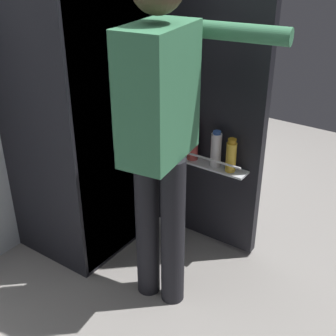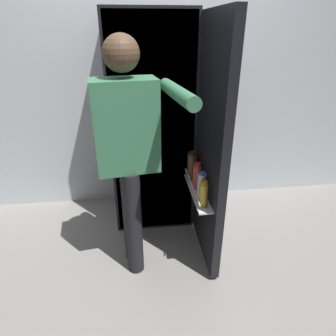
{
  "view_description": "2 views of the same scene",
  "coord_description": "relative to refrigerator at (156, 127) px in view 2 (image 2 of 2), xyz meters",
  "views": [
    {
      "loc": [
        -1.69,
        -1.24,
        1.73
      ],
      "look_at": [
        0.04,
        -0.04,
        0.62
      ],
      "focal_mm": 48.13,
      "sensor_mm": 36.0,
      "label": 1
    },
    {
      "loc": [
        -0.15,
        -1.9,
        1.67
      ],
      "look_at": [
        0.07,
        -0.08,
        0.77
      ],
      "focal_mm": 30.74,
      "sensor_mm": 36.0,
      "label": 2
    }
  ],
  "objects": [
    {
      "name": "ground_plane",
      "position": [
        -0.03,
        -0.47,
        -0.9
      ],
      "size": [
        5.11,
        5.11,
        0.0
      ],
      "primitive_type": "plane",
      "color": "gray"
    },
    {
      "name": "kitchen_wall",
      "position": [
        -0.03,
        0.4,
        0.36
      ],
      "size": [
        4.4,
        0.1,
        2.52
      ],
      "primitive_type": "cube",
      "color": "silver",
      "rests_on": "ground_plane"
    },
    {
      "name": "refrigerator",
      "position": [
        0.0,
        0.0,
        0.0
      ],
      "size": [
        0.75,
        1.24,
        1.81
      ],
      "color": "black",
      "rests_on": "ground_plane"
    },
    {
      "name": "person",
      "position": [
        -0.22,
        -0.63,
        0.08
      ],
      "size": [
        0.59,
        0.67,
        1.65
      ],
      "color": "black",
      "rests_on": "ground_plane"
    }
  ]
}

